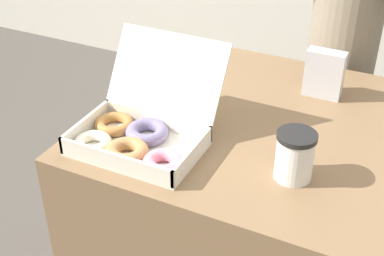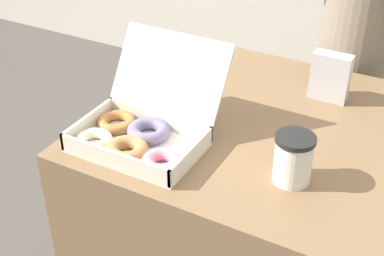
% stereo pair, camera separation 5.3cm
% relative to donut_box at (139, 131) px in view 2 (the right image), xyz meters
% --- Properties ---
extents(table, '(0.85, 0.84, 0.70)m').
position_rel_donut_box_xyz_m(table, '(0.23, 0.25, -0.39)').
color(table, brown).
rests_on(table, ground_plane).
extents(donut_box, '(0.33, 0.35, 0.23)m').
position_rel_donut_box_xyz_m(donut_box, '(0.00, 0.00, 0.00)').
color(donut_box, white).
rests_on(donut_box, table).
extents(coffee_cup, '(0.09, 0.09, 0.12)m').
position_rel_donut_box_xyz_m(coffee_cup, '(0.39, 0.04, 0.02)').
color(coffee_cup, white).
rests_on(coffee_cup, table).
extents(napkin_holder, '(0.11, 0.05, 0.14)m').
position_rel_donut_box_xyz_m(napkin_holder, '(0.36, 0.46, 0.03)').
color(napkin_holder, silver).
rests_on(napkin_holder, table).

